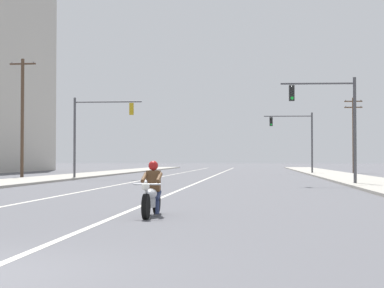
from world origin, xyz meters
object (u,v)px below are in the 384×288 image
Objects in this scene: traffic_signal_mid_right at (298,133)px; utility_pole_left_near at (22,116)px; traffic_signal_near_left at (94,125)px; utility_pole_right_far at (354,132)px; traffic_signal_near_right at (334,114)px; motorcycle_with_rider at (152,194)px.

traffic_signal_mid_right is 0.65× the size of utility_pole_left_near.
utility_pole_left_near reaches higher than traffic_signal_near_left.
traffic_signal_mid_right is at bearing -143.39° from utility_pole_right_far.
traffic_signal_near_right is 25.99m from traffic_signal_mid_right.
utility_pole_right_far is at bearing 78.75° from traffic_signal_near_right.
motorcycle_with_rider is at bearing -98.89° from traffic_signal_mid_right.
utility_pole_right_far is (6.09, 30.62, 0.32)m from traffic_signal_near_right.
traffic_signal_mid_right is at bearing 45.07° from traffic_signal_near_left.
traffic_signal_near_right is at bearing -29.57° from traffic_signal_near_left.
traffic_signal_mid_right is at bearing 33.85° from utility_pole_left_near.
traffic_signal_near_right is at bearing 69.39° from motorcycle_with_rider.
traffic_signal_near_right is 1.00× the size of traffic_signal_near_left.
utility_pole_right_far is at bearing 36.61° from traffic_signal_mid_right.
traffic_signal_near_left is (-16.65, 9.44, 0.06)m from traffic_signal_near_right.
utility_pole_right_far reaches higher than traffic_signal_mid_right.
motorcycle_with_rider is 34.05m from utility_pole_left_near.
utility_pole_left_near is (-22.71, -15.23, 0.85)m from traffic_signal_mid_right.
utility_pole_left_near is at bearing -145.54° from utility_pole_right_far.
utility_pole_right_far is (28.94, 19.86, -0.57)m from utility_pole_left_near.
utility_pole_right_far is at bearing 42.97° from traffic_signal_near_left.
traffic_signal_near_left is 1.00× the size of traffic_signal_mid_right.
traffic_signal_near_left and traffic_signal_mid_right have the same top height.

